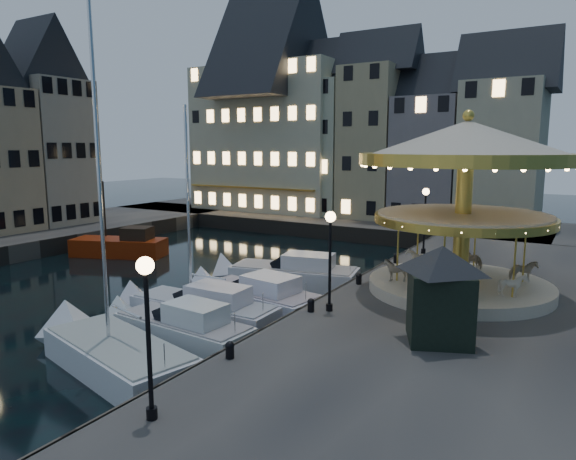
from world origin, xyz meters
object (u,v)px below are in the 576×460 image
Objects in this scene: motorboat_a at (111,354)px; motorboat_b at (176,329)px; bollard_b at (311,305)px; red_fishing_boat at (121,247)px; bollard_c at (359,278)px; motorboat_e at (288,274)px; streetlamp_b at (330,247)px; bollard_d at (396,258)px; ticket_kiosk at (441,277)px; motorboat_c at (196,309)px; bollard_a at (230,349)px; streetlamp_c at (425,211)px; carousel at (466,174)px; streetlamp_a at (147,315)px; motorboat_d at (253,298)px.

motorboat_b is at bearing 80.68° from motorboat_a.
red_fishing_boat is (-20.13, 7.63, -0.91)m from bollard_b.
bollard_b is 1.00× the size of bollard_c.
bollard_c is 0.07× the size of motorboat_e.
streetlamp_b reaches higher than motorboat_b.
bollard_d is at bearing 72.88° from motorboat_a.
bollard_c is at bearing 134.16° from ticket_kiosk.
bollard_b is 0.05× the size of motorboat_c.
bollard_c is (0.00, 10.50, 0.00)m from bollard_a.
streetlamp_c is 18.21m from motorboat_b.
streetlamp_c is 0.44× the size of carousel.
carousel reaches higher than bollard_b.
streetlamp_c is 14.22m from bollard_b.
streetlamp_c reaches higher than motorboat_e.
streetlamp_c is (0.00, 23.50, 0.00)m from streetlamp_a.
streetlamp_b is 0.49× the size of motorboat_e.
bollard_b is at bearing -92.45° from streetlamp_c.
motorboat_a is 1.75× the size of motorboat_d.
bollard_b is 9.28m from carousel.
bollard_a is (-0.60, -19.50, -2.41)m from streetlamp_c.
bollard_a is 5.28m from motorboat_b.
bollard_b is 21.55m from red_fishing_boat.
bollard_c is 0.15× the size of ticket_kiosk.
carousel is (24.73, -1.48, 6.13)m from red_fishing_boat.
motorboat_b is at bearing -108.72° from bollard_d.
streetlamp_b is 7.19m from motorboat_b.
streetlamp_c is at bearing 49.38° from motorboat_e.
streetlamp_a is 11.24m from motorboat_c.
red_fishing_boat is (-15.52, 10.75, 0.05)m from motorboat_b.
bollard_d is (0.00, 16.00, 0.00)m from bollard_a.
bollard_b is 0.07× the size of motorboat_e.
bollard_b is at bearing 7.41° from motorboat_c.
bollard_b is 1.00× the size of bollard_d.
red_fishing_boat reaches higher than motorboat_d.
motorboat_d is (-5.05, 11.68, -3.38)m from streetlamp_a.
bollard_c is at bearing -90.00° from bollard_d.
red_fishing_boat is at bearing 176.56° from carousel.
bollard_c is 0.04× the size of motorboat_a.
motorboat_e reaches higher than bollard_b.
motorboat_d is (0.16, 5.30, 0.00)m from motorboat_b.
bollard_d is 12.46m from ticket_kiosk.
bollard_b and bollard_d have the same top height.
bollard_d is 9.49m from motorboat_d.
motorboat_e is (0.22, 7.77, -0.03)m from motorboat_c.
ticket_kiosk is (5.39, -0.55, 2.00)m from bollard_b.
red_fishing_boat reaches higher than ticket_kiosk.
bollard_b is at bearing -20.77° from red_fishing_boat.
streetlamp_a is at bearing -88.28° from bollard_d.
carousel is (4.00, 5.65, 2.80)m from streetlamp_b.
streetlamp_b reaches higher than ticket_kiosk.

